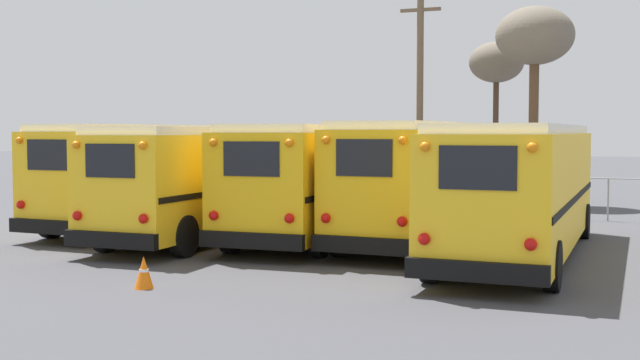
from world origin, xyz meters
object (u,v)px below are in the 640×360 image
(school_bus_4, at_px, (521,185))
(utility_pole, at_px, (420,88))
(bare_tree_1, at_px, (535,39))
(traffic_cone, at_px, (144,272))
(school_bus_1, at_px, (220,177))
(school_bus_3, at_px, (426,177))
(school_bus_2, at_px, (327,176))
(school_bus_0, at_px, (160,171))
(bare_tree_0, at_px, (496,64))

(school_bus_4, relative_size, utility_pole, 1.14)
(bare_tree_1, height_order, traffic_cone, bare_tree_1)
(school_bus_1, relative_size, school_bus_3, 1.04)
(school_bus_4, bearing_deg, bare_tree_1, 96.06)
(school_bus_3, distance_m, school_bus_4, 3.48)
(school_bus_2, relative_size, school_bus_4, 0.99)
(school_bus_3, height_order, utility_pole, utility_pole)
(school_bus_0, distance_m, school_bus_3, 8.45)
(utility_pole, bearing_deg, school_bus_4, -66.92)
(school_bus_4, bearing_deg, school_bus_2, 161.26)
(school_bus_3, xyz_separation_m, bare_tree_1, (1.34, 11.89, 4.89))
(school_bus_3, height_order, traffic_cone, school_bus_3)
(school_bus_0, relative_size, utility_pole, 1.07)
(school_bus_0, xyz_separation_m, traffic_cone, (5.27, -8.60, -1.39))
(school_bus_2, distance_m, school_bus_3, 2.82)
(school_bus_0, height_order, utility_pole, utility_pole)
(school_bus_2, bearing_deg, utility_pole, 93.85)
(school_bus_3, bearing_deg, school_bus_2, -177.33)
(school_bus_0, bearing_deg, school_bus_2, -1.61)
(traffic_cone, bearing_deg, school_bus_4, 47.46)
(school_bus_2, bearing_deg, bare_tree_1, 70.95)
(school_bus_0, relative_size, school_bus_4, 0.94)
(school_bus_2, xyz_separation_m, traffic_cone, (-0.36, -8.44, -1.39))
(school_bus_0, height_order, school_bus_1, school_bus_0)
(school_bus_4, height_order, bare_tree_0, bare_tree_0)
(school_bus_2, distance_m, bare_tree_1, 13.64)
(school_bus_3, distance_m, utility_pole, 14.15)
(school_bus_2, distance_m, traffic_cone, 8.56)
(school_bus_2, distance_m, school_bus_4, 5.95)
(school_bus_1, xyz_separation_m, school_bus_2, (2.82, 1.11, 0.03))
(school_bus_0, xyz_separation_m, school_bus_2, (5.63, -0.16, -0.00))
(bare_tree_0, xyz_separation_m, traffic_cone, (-2.43, -23.90, -5.63))
(school_bus_1, distance_m, school_bus_3, 5.77)
(bare_tree_1, bearing_deg, school_bus_2, -109.05)
(school_bus_2, bearing_deg, school_bus_3, 2.67)
(school_bus_4, distance_m, utility_pole, 16.96)
(school_bus_3, distance_m, bare_tree_0, 15.92)
(school_bus_1, height_order, school_bus_3, school_bus_3)
(school_bus_1, relative_size, traffic_cone, 17.13)
(bare_tree_1, bearing_deg, school_bus_1, -117.94)
(school_bus_4, bearing_deg, bare_tree_0, 101.59)
(school_bus_4, bearing_deg, utility_pole, 113.08)
(school_bus_4, relative_size, bare_tree_1, 1.35)
(utility_pole, distance_m, traffic_cone, 22.34)
(school_bus_4, bearing_deg, traffic_cone, -132.54)
(school_bus_1, distance_m, traffic_cone, 7.85)
(school_bus_0, distance_m, utility_pole, 14.43)
(school_bus_3, bearing_deg, bare_tree_0, 92.79)
(bare_tree_1, bearing_deg, school_bus_3, -96.42)
(school_bus_4, distance_m, bare_tree_0, 18.23)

